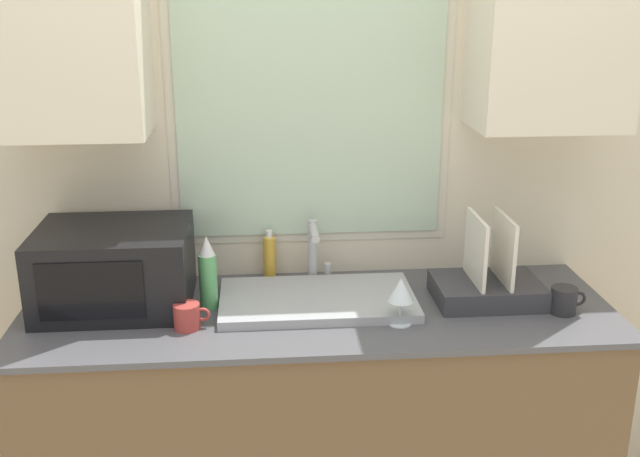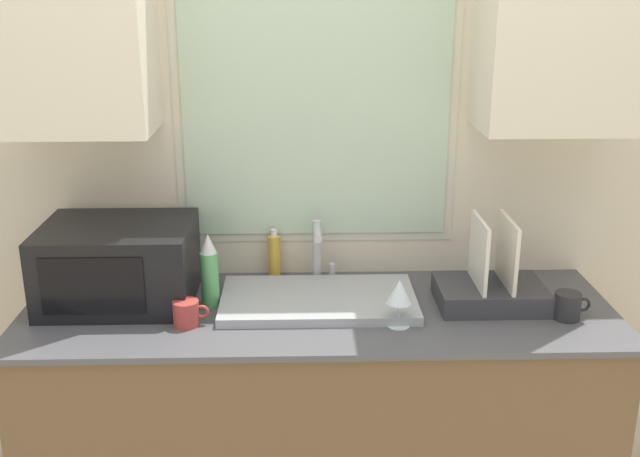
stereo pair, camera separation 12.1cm
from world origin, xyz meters
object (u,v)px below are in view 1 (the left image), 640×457
(faucet, at_px, (315,247))
(microwave, at_px, (114,267))
(dish_rack, at_px, (487,284))
(mug_near_sink, at_px, (187,316))
(soap_bottle, at_px, (270,257))
(spray_bottle, at_px, (208,274))
(wine_glass, at_px, (401,291))

(faucet, relative_size, microwave, 0.46)
(microwave, height_order, dish_rack, dish_rack)
(mug_near_sink, bearing_deg, microwave, 141.10)
(faucet, distance_m, soap_bottle, 0.17)
(dish_rack, bearing_deg, soap_bottle, 159.95)
(soap_bottle, bearing_deg, dish_rack, -20.05)
(faucet, height_order, spray_bottle, spray_bottle)
(spray_bottle, relative_size, wine_glass, 1.62)
(spray_bottle, bearing_deg, faucet, 27.33)
(wine_glass, bearing_deg, spray_bottle, 163.91)
(faucet, relative_size, soap_bottle, 1.24)
(faucet, bearing_deg, mug_near_sink, -141.21)
(faucet, relative_size, mug_near_sink, 1.98)
(microwave, xyz_separation_m, mug_near_sink, (0.24, -0.20, -0.09))
(dish_rack, distance_m, wine_glass, 0.36)
(dish_rack, bearing_deg, spray_bottle, 178.86)
(dish_rack, xyz_separation_m, wine_glass, (-0.32, -0.15, 0.05))
(soap_bottle, xyz_separation_m, mug_near_sink, (-0.26, -0.39, -0.04))
(wine_glass, bearing_deg, faucet, 123.17)
(mug_near_sink, bearing_deg, wine_glass, -1.98)
(faucet, distance_m, dish_rack, 0.59)
(microwave, bearing_deg, dish_rack, -3.15)
(faucet, bearing_deg, soap_bottle, 160.74)
(soap_bottle, xyz_separation_m, wine_glass, (0.39, -0.41, 0.03))
(microwave, xyz_separation_m, wine_glass, (0.89, -0.22, -0.02))
(faucet, xyz_separation_m, mug_near_sink, (-0.41, -0.33, -0.09))
(microwave, distance_m, soap_bottle, 0.54)
(dish_rack, distance_m, mug_near_sink, 0.97)
(spray_bottle, height_order, wine_glass, spray_bottle)
(faucet, xyz_separation_m, dish_rack, (0.55, -0.20, -0.07))
(faucet, bearing_deg, spray_bottle, -152.67)
(dish_rack, height_order, mug_near_sink, dish_rack)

